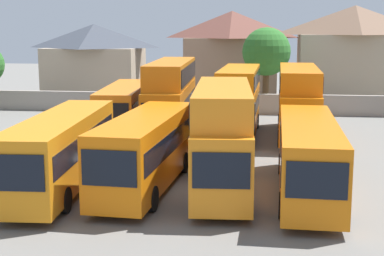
# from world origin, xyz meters

# --- Properties ---
(ground) EXTENTS (140.00, 140.00, 0.00)m
(ground) POSITION_xyz_m (0.00, 18.00, 0.00)
(ground) COLOR slate
(depot_boundary_wall) EXTENTS (56.00, 0.50, 1.80)m
(depot_boundary_wall) POSITION_xyz_m (0.00, 24.10, 0.90)
(depot_boundary_wall) COLOR gray
(depot_boundary_wall) RESTS_ON ground
(bus_1) EXTENTS (3.24, 12.11, 3.47)m
(bus_1) POSITION_xyz_m (-5.82, -0.40, 1.98)
(bus_1) COLOR orange
(bus_1) RESTS_ON ground
(bus_2) EXTENTS (3.19, 10.76, 3.50)m
(bus_2) POSITION_xyz_m (-1.82, -0.05, 2.00)
(bus_2) COLOR orange
(bus_2) RESTS_ON ground
(bus_3) EXTENTS (3.08, 10.24, 4.95)m
(bus_3) POSITION_xyz_m (1.80, 0.03, 2.79)
(bus_3) COLOR orange
(bus_3) RESTS_ON ground
(bus_4) EXTENTS (2.81, 11.59, 3.38)m
(bus_4) POSITION_xyz_m (5.72, -0.13, 1.94)
(bus_4) COLOR orange
(bus_4) RESTS_ON ground
(bus_5) EXTENTS (3.47, 11.26, 3.41)m
(bus_5) POSITION_xyz_m (-6.22, 13.92, 1.95)
(bus_5) COLOR orange
(bus_5) RESTS_ON ground
(bus_6) EXTENTS (3.01, 12.11, 5.21)m
(bus_6) POSITION_xyz_m (-2.86, 14.09, 2.93)
(bus_6) COLOR orange
(bus_6) RESTS_ON ground
(bus_7) EXTENTS (2.84, 10.30, 4.78)m
(bus_7) POSITION_xyz_m (1.98, 13.91, 2.69)
(bus_7) COLOR orange
(bus_7) RESTS_ON ground
(bus_8) EXTENTS (2.90, 11.23, 4.85)m
(bus_8) POSITION_xyz_m (6.08, 13.88, 2.74)
(bus_8) COLOR orange
(bus_8) RESTS_ON ground
(house_terrace_left) EXTENTS (9.98, 7.58, 7.88)m
(house_terrace_left) POSITION_xyz_m (-13.99, 32.74, 4.02)
(house_terrace_left) COLOR tan
(house_terrace_left) RESTS_ON ground
(house_terrace_centre) EXTENTS (9.89, 6.91, 9.22)m
(house_terrace_centre) POSITION_xyz_m (0.33, 34.53, 4.71)
(house_terrace_centre) COLOR #9E7A60
(house_terrace_centre) RESTS_ON ground
(house_terrace_right) EXTENTS (11.32, 6.51, 9.68)m
(house_terrace_right) POSITION_xyz_m (12.60, 32.95, 4.94)
(house_terrace_right) COLOR tan
(house_terrace_right) RESTS_ON ground
(tree_behind_wall) EXTENTS (4.38, 4.38, 7.57)m
(tree_behind_wall) POSITION_xyz_m (3.91, 26.60, 5.33)
(tree_behind_wall) COLOR brown
(tree_behind_wall) RESTS_ON ground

